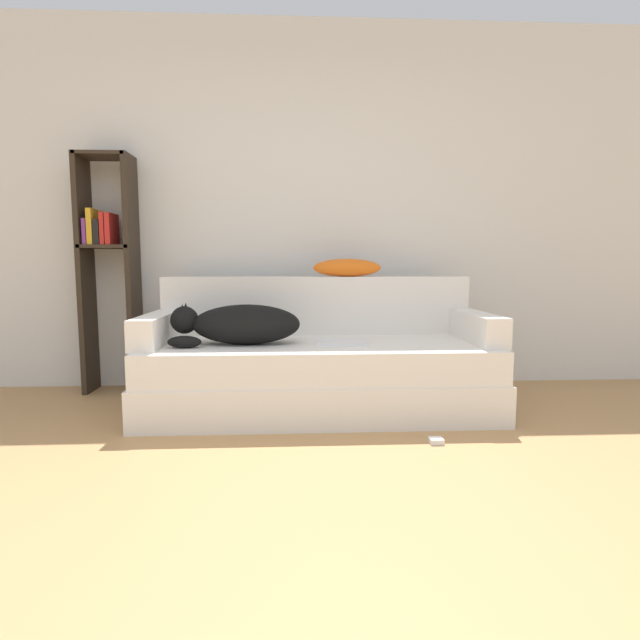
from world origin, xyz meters
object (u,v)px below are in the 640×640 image
at_px(couch, 319,377).
at_px(laptop, 342,342).
at_px(bookshelf, 108,261).
at_px(power_adapter, 436,441).
at_px(throw_pillow, 347,268).
at_px(dog, 239,324).

height_order(couch, laptop, laptop).
xyz_separation_m(bookshelf, power_adapter, (2.06, -1.20, -0.93)).
distance_m(laptop, power_adapter, 0.82).
distance_m(couch, power_adapter, 0.88).
xyz_separation_m(throw_pillow, power_adapter, (0.36, -1.00, -0.88)).
height_order(dog, throw_pillow, throw_pillow).
xyz_separation_m(laptop, bookshelf, (-1.62, 0.65, 0.50)).
xyz_separation_m(throw_pillow, bookshelf, (-1.69, 0.20, 0.05)).
relative_size(laptop, throw_pillow, 0.71).
bearing_deg(throw_pillow, power_adapter, -70.06).
xyz_separation_m(couch, laptop, (0.14, -0.08, 0.23)).
bearing_deg(dog, laptop, -1.94).
distance_m(throw_pillow, power_adapter, 1.38).
height_order(throw_pillow, bookshelf, bookshelf).
distance_m(dog, power_adapter, 1.33).
height_order(bookshelf, power_adapter, bookshelf).
xyz_separation_m(laptop, throw_pillow, (0.07, 0.45, 0.45)).
relative_size(dog, laptop, 2.35).
bearing_deg(bookshelf, dog, -32.22).
relative_size(throw_pillow, power_adapter, 6.85).
relative_size(couch, power_adapter, 31.32).
bearing_deg(power_adapter, dog, 151.70).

